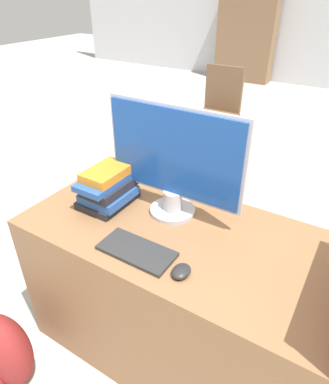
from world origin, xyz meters
name	(u,v)px	position (x,y,z in m)	size (l,w,h in m)	color
desk	(176,293)	(0.00, 0.35, 0.39)	(1.38, 0.70, 0.78)	#8C603D
monitor	(173,161)	(-0.09, 0.46, 1.05)	(0.65, 0.21, 0.51)	#B7B7BC
keyboard	(137,251)	(-0.07, 0.14, 0.79)	(0.31, 0.15, 0.02)	#2D2D2D
mouse	(181,271)	(0.14, 0.13, 0.80)	(0.07, 0.09, 0.03)	#262626
book_stack	(108,188)	(-0.39, 0.36, 0.87)	(0.21, 0.29, 0.19)	#232328
backpack	(2,353)	(-0.59, -0.26, 0.21)	(0.31, 0.25, 0.44)	maroon
far_chair	(218,107)	(-0.92, 2.88, 0.50)	(0.44, 0.44, 0.93)	brown
bookshelf_far	(246,36)	(-1.88, 6.21, 0.83)	(1.10, 0.32, 1.66)	#846042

